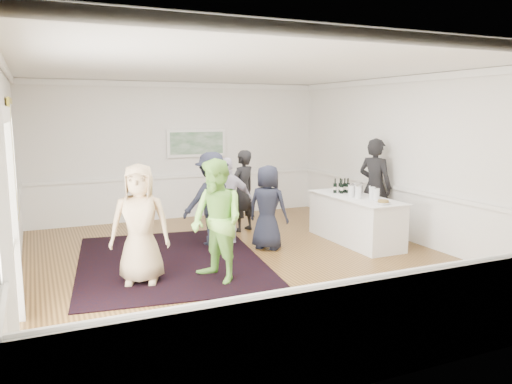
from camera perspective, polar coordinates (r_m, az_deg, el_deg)
name	(u,v)px	position (r m, az deg, el deg)	size (l,w,h in m)	color
floor	(246,262)	(8.51, -1.17, -7.99)	(8.00, 8.00, 0.00)	olive
ceiling	(245,68)	(8.16, -1.24, 14.01)	(7.00, 8.00, 0.02)	white
wall_left	(8,179)	(7.56, -26.47, 1.30)	(0.02, 8.00, 3.20)	white
wall_right	(413,160)	(10.07, 17.52, 3.54)	(0.02, 8.00, 3.20)	white
wall_back	(180,151)	(11.96, -8.70, 4.67)	(7.00, 0.02, 3.20)	white
wall_front	(415,212)	(4.80, 17.73, -2.14)	(7.00, 0.02, 3.20)	white
wainscoting	(246,233)	(8.38, -1.18, -4.72)	(7.00, 8.00, 1.00)	white
mirror	(14,157)	(8.83, -25.94, 3.63)	(0.05, 1.25, 1.85)	gold
doorway	(8,219)	(5.71, -26.49, -2.80)	(0.10, 1.78, 2.56)	white
landscape_painting	(197,143)	(12.00, -6.80, 5.58)	(1.44, 0.06, 0.66)	white
area_rug	(170,260)	(8.69, -9.79, -7.70)	(3.00, 3.94, 0.02)	black
serving_table	(355,219)	(9.88, 11.26, -3.06)	(0.84, 2.21, 0.89)	white
bartender	(375,187)	(10.52, 13.43, 0.61)	(0.72, 0.48, 1.99)	black
guest_tan	(140,224)	(7.48, -13.14, -3.59)	(0.87, 0.56, 1.78)	tan
guest_green	(217,221)	(7.37, -4.49, -3.32)	(0.89, 0.69, 1.84)	#87D153
guest_lilac	(228,201)	(9.54, -3.25, -1.01)	(0.97, 0.41, 1.66)	silver
guest_dark_a	(212,199)	(9.43, -5.03, -0.80)	(1.14, 0.66, 1.77)	black
guest_dark_b	(243,191)	(10.53, -1.52, 0.13)	(0.63, 0.41, 1.72)	black
guest_navy	(268,207)	(9.15, 1.35, -1.76)	(0.76, 0.49, 1.56)	black
wine_bottles	(343,185)	(10.19, 9.90, 0.77)	(0.35, 0.19, 0.31)	black
juice_pitchers	(364,192)	(9.57, 12.28, -0.05)	(0.39, 0.58, 0.24)	#7CBC43
ice_bucket	(356,190)	(9.92, 11.38, 0.27)	(0.26, 0.26, 0.24)	silver
nut_bowl	(383,202)	(9.06, 14.34, -1.16)	(0.24, 0.24, 0.08)	white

